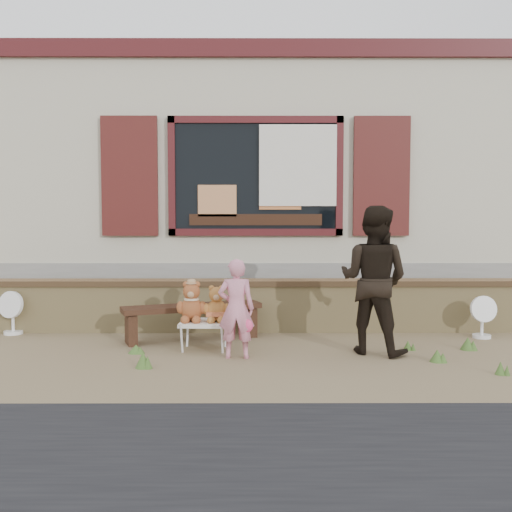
{
  "coord_description": "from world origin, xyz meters",
  "views": [
    {
      "loc": [
        -0.03,
        -6.66,
        1.51
      ],
      "look_at": [
        0.0,
        0.6,
        1.0
      ],
      "focal_mm": 42.0,
      "sensor_mm": 36.0,
      "label": 1
    }
  ],
  "objects_px": {
    "teddy_bear_left": "(192,301)",
    "adult": "(374,280)",
    "folding_chair": "(204,324)",
    "child": "(236,309)",
    "bench": "(192,314)",
    "teddy_bear_right": "(217,303)"
  },
  "relations": [
    {
      "from": "adult",
      "to": "child",
      "type": "bearing_deg",
      "value": 40.1
    },
    {
      "from": "folding_chair",
      "to": "child",
      "type": "relative_size",
      "value": 0.52
    },
    {
      "from": "teddy_bear_left",
      "to": "adult",
      "type": "distance_m",
      "value": 2.01
    },
    {
      "from": "teddy_bear_right",
      "to": "adult",
      "type": "bearing_deg",
      "value": -2.28
    },
    {
      "from": "bench",
      "to": "teddy_bear_right",
      "type": "xyz_separation_m",
      "value": [
        0.33,
        -0.53,
        0.21
      ]
    },
    {
      "from": "child",
      "to": "teddy_bear_left",
      "type": "bearing_deg",
      "value": -35.8
    },
    {
      "from": "adult",
      "to": "folding_chair",
      "type": "bearing_deg",
      "value": 26.45
    },
    {
      "from": "teddy_bear_left",
      "to": "adult",
      "type": "xyz_separation_m",
      "value": [
        1.99,
        -0.17,
        0.25
      ]
    },
    {
      "from": "folding_chair",
      "to": "child",
      "type": "height_order",
      "value": "child"
    },
    {
      "from": "teddy_bear_left",
      "to": "bench",
      "type": "bearing_deg",
      "value": 98.2
    },
    {
      "from": "teddy_bear_left",
      "to": "adult",
      "type": "relative_size",
      "value": 0.28
    },
    {
      "from": "bench",
      "to": "teddy_bear_left",
      "type": "distance_m",
      "value": 0.57
    },
    {
      "from": "teddy_bear_right",
      "to": "child",
      "type": "bearing_deg",
      "value": -56.22
    },
    {
      "from": "folding_chair",
      "to": "adult",
      "type": "bearing_deg",
      "value": -2.11
    },
    {
      "from": "bench",
      "to": "folding_chair",
      "type": "bearing_deg",
      "value": -90.56
    },
    {
      "from": "teddy_bear_left",
      "to": "adult",
      "type": "bearing_deg",
      "value": -1.96
    },
    {
      "from": "bench",
      "to": "child",
      "type": "distance_m",
      "value": 1.08
    },
    {
      "from": "child",
      "to": "adult",
      "type": "distance_m",
      "value": 1.52
    },
    {
      "from": "teddy_bear_left",
      "to": "child",
      "type": "relative_size",
      "value": 0.43
    },
    {
      "from": "folding_chair",
      "to": "child",
      "type": "distance_m",
      "value": 0.58
    },
    {
      "from": "teddy_bear_right",
      "to": "bench",
      "type": "bearing_deg",
      "value": 124.77
    },
    {
      "from": "adult",
      "to": "bench",
      "type": "bearing_deg",
      "value": 12.97
    }
  ]
}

